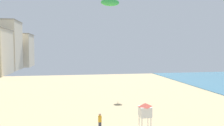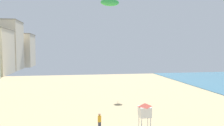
% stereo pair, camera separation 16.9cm
% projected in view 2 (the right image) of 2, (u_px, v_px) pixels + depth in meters
% --- Properties ---
extents(boardwalk_hotel_distant, '(13.18, 12.94, 17.96)m').
position_uv_depth(boardwalk_hotel_distant, '(2.00, 45.00, 82.52)').
color(boardwalk_hotel_distant, beige).
rests_on(boardwalk_hotel_distant, ground).
extents(boardwalk_hotel_furthest, '(16.89, 13.35, 14.12)m').
position_uv_depth(boardwalk_hotel_furthest, '(13.00, 50.00, 97.90)').
color(boardwalk_hotel_furthest, beige).
rests_on(boardwalk_hotel_furthest, ground).
extents(kite_flyer, '(0.34, 0.34, 1.64)m').
position_uv_depth(kite_flyer, '(100.00, 121.00, 21.77)').
color(kite_flyer, '#383D4C').
rests_on(kite_flyer, ground).
extents(lifeguard_stand, '(1.10, 1.10, 2.55)m').
position_uv_depth(lifeguard_stand, '(145.00, 110.00, 22.04)').
color(lifeguard_stand, white).
rests_on(lifeguard_stand, ground).
extents(kite_green_parafoil, '(1.96, 0.54, 0.76)m').
position_uv_depth(kite_green_parafoil, '(110.00, 2.00, 23.61)').
color(kite_green_parafoil, green).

